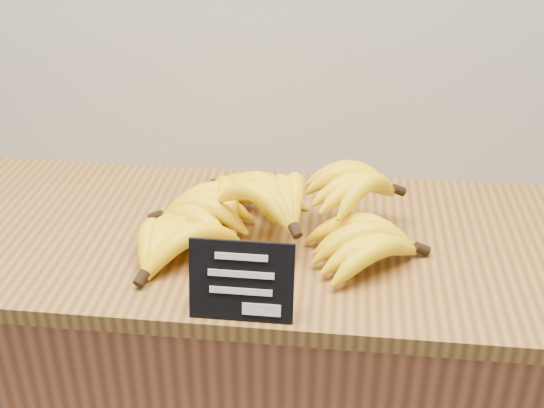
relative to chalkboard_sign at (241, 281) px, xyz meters
The scene contains 3 objects.
counter_top 0.25m from the chalkboard_sign, 84.15° to the left, with size 1.38×0.54×0.03m, color olive.
chalkboard_sign is the anchor object (origin of this frame).
banana_pile 0.23m from the chalkboard_sign, 87.02° to the left, with size 0.56×0.40×0.12m.
Camera 1 is at (-0.08, 1.69, 1.59)m, focal length 45.00 mm.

